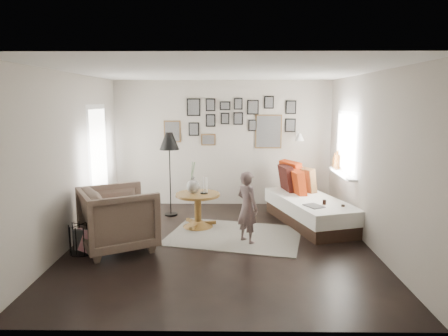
{
  "coord_description": "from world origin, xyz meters",
  "views": [
    {
      "loc": [
        0.13,
        -5.91,
        2.18
      ],
      "look_at": [
        0.05,
        0.5,
        1.1
      ],
      "focal_mm": 32.0,
      "sensor_mm": 36.0,
      "label": 1
    }
  ],
  "objects_px": {
    "armchair": "(118,218)",
    "child": "(247,207)",
    "pedestal_table": "(198,212)",
    "floor_lamp": "(169,144)",
    "vase": "(193,184)",
    "magazine_basket": "(82,239)",
    "daybed": "(309,206)",
    "demijohn_small": "(342,223)",
    "demijohn_large": "(324,220)"
  },
  "relations": [
    {
      "from": "floor_lamp",
      "to": "daybed",
      "type": "bearing_deg",
      "value": -9.71
    },
    {
      "from": "daybed",
      "to": "magazine_basket",
      "type": "relative_size",
      "value": 4.98
    },
    {
      "from": "floor_lamp",
      "to": "demijohn_small",
      "type": "xyz_separation_m",
      "value": [
        2.99,
        -1.09,
        -1.18
      ]
    },
    {
      "from": "floor_lamp",
      "to": "child",
      "type": "distance_m",
      "value": 2.2
    },
    {
      "from": "child",
      "to": "daybed",
      "type": "bearing_deg",
      "value": -88.42
    },
    {
      "from": "vase",
      "to": "magazine_basket",
      "type": "height_order",
      "value": "vase"
    },
    {
      "from": "daybed",
      "to": "armchair",
      "type": "bearing_deg",
      "value": -173.16
    },
    {
      "from": "vase",
      "to": "daybed",
      "type": "distance_m",
      "value": 2.13
    },
    {
      "from": "floor_lamp",
      "to": "magazine_basket",
      "type": "bearing_deg",
      "value": -117.29
    },
    {
      "from": "vase",
      "to": "magazine_basket",
      "type": "distance_m",
      "value": 2.03
    },
    {
      "from": "vase",
      "to": "daybed",
      "type": "height_order",
      "value": "vase"
    },
    {
      "from": "vase",
      "to": "magazine_basket",
      "type": "bearing_deg",
      "value": -140.77
    },
    {
      "from": "vase",
      "to": "magazine_basket",
      "type": "relative_size",
      "value": 1.21
    },
    {
      "from": "demijohn_large",
      "to": "child",
      "type": "xyz_separation_m",
      "value": [
        -1.31,
        -0.51,
        0.35
      ]
    },
    {
      "from": "magazine_basket",
      "to": "daybed",
      "type": "bearing_deg",
      "value": 22.95
    },
    {
      "from": "demijohn_large",
      "to": "demijohn_small",
      "type": "bearing_deg",
      "value": -23.4
    },
    {
      "from": "child",
      "to": "armchair",
      "type": "bearing_deg",
      "value": 58.26
    },
    {
      "from": "vase",
      "to": "demijohn_small",
      "type": "height_order",
      "value": "vase"
    },
    {
      "from": "vase",
      "to": "demijohn_large",
      "type": "bearing_deg",
      "value": -6.6
    },
    {
      "from": "pedestal_table",
      "to": "child",
      "type": "bearing_deg",
      "value": -42.1
    },
    {
      "from": "floor_lamp",
      "to": "child",
      "type": "height_order",
      "value": "floor_lamp"
    },
    {
      "from": "pedestal_table",
      "to": "armchair",
      "type": "bearing_deg",
      "value": -136.52
    },
    {
      "from": "daybed",
      "to": "armchair",
      "type": "height_order",
      "value": "daybed"
    },
    {
      "from": "daybed",
      "to": "vase",
      "type": "bearing_deg",
      "value": 171.04
    },
    {
      "from": "magazine_basket",
      "to": "demijohn_large",
      "type": "relative_size",
      "value": 0.81
    },
    {
      "from": "vase",
      "to": "child",
      "type": "bearing_deg",
      "value": -40.23
    },
    {
      "from": "magazine_basket",
      "to": "floor_lamp",
      "type": "bearing_deg",
      "value": 62.71
    },
    {
      "from": "pedestal_table",
      "to": "armchair",
      "type": "height_order",
      "value": "armchair"
    },
    {
      "from": "pedestal_table",
      "to": "armchair",
      "type": "distance_m",
      "value": 1.52
    },
    {
      "from": "armchair",
      "to": "floor_lamp",
      "type": "height_order",
      "value": "floor_lamp"
    },
    {
      "from": "armchair",
      "to": "child",
      "type": "relative_size",
      "value": 0.91
    },
    {
      "from": "daybed",
      "to": "demijohn_small",
      "type": "distance_m",
      "value": 0.79
    },
    {
      "from": "magazine_basket",
      "to": "child",
      "type": "distance_m",
      "value": 2.48
    },
    {
      "from": "pedestal_table",
      "to": "vase",
      "type": "distance_m",
      "value": 0.5
    },
    {
      "from": "daybed",
      "to": "demijohn_small",
      "type": "bearing_deg",
      "value": -73.68
    },
    {
      "from": "armchair",
      "to": "magazine_basket",
      "type": "relative_size",
      "value": 2.27
    },
    {
      "from": "demijohn_large",
      "to": "demijohn_small",
      "type": "relative_size",
      "value": 1.1
    },
    {
      "from": "armchair",
      "to": "child",
      "type": "distance_m",
      "value": 1.95
    },
    {
      "from": "floor_lamp",
      "to": "magazine_basket",
      "type": "height_order",
      "value": "floor_lamp"
    },
    {
      "from": "armchair",
      "to": "child",
      "type": "xyz_separation_m",
      "value": [
        1.92,
        0.3,
        0.1
      ]
    },
    {
      "from": "daybed",
      "to": "floor_lamp",
      "type": "bearing_deg",
      "value": 153.61
    },
    {
      "from": "child",
      "to": "vase",
      "type": "bearing_deg",
      "value": 9.3
    },
    {
      "from": "floor_lamp",
      "to": "vase",
      "type": "bearing_deg",
      "value": -55.02
    },
    {
      "from": "demijohn_small",
      "to": "daybed",
      "type": "bearing_deg",
      "value": 123.01
    },
    {
      "from": "pedestal_table",
      "to": "armchair",
      "type": "relative_size",
      "value": 0.75
    },
    {
      "from": "daybed",
      "to": "floor_lamp",
      "type": "relative_size",
      "value": 1.41
    },
    {
      "from": "magazine_basket",
      "to": "demijohn_large",
      "type": "bearing_deg",
      "value": 14.71
    },
    {
      "from": "floor_lamp",
      "to": "pedestal_table",
      "type": "bearing_deg",
      "value": -51.72
    },
    {
      "from": "floor_lamp",
      "to": "demijohn_small",
      "type": "relative_size",
      "value": 3.16
    },
    {
      "from": "pedestal_table",
      "to": "floor_lamp",
      "type": "distance_m",
      "value": 1.44
    }
  ]
}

